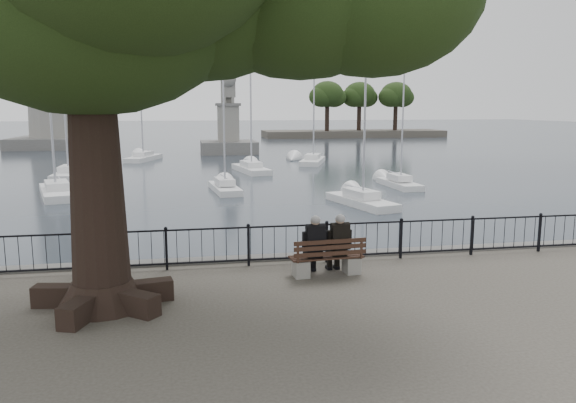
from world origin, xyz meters
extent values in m
cube|color=#585654|center=(0.00, 3.00, -0.50)|extent=(200.00, 0.40, 1.20)
plane|color=#1F262F|center=(0.00, 103.00, -1.00)|extent=(260.00, 260.00, 0.00)
cube|color=black|center=(0.00, 2.50, 0.98)|extent=(22.00, 0.04, 0.04)
cube|color=black|center=(0.00, 2.50, 0.15)|extent=(22.00, 0.04, 0.04)
cube|color=slate|center=(0.10, 1.37, 0.20)|extent=(0.37, 0.46, 0.39)
cube|color=slate|center=(1.36, 1.46, 0.20)|extent=(0.37, 0.46, 0.39)
cube|color=black|center=(0.73, 1.41, 0.43)|extent=(1.77, 0.61, 0.04)
cube|color=black|center=(0.75, 1.15, 0.72)|extent=(1.74, 0.17, 0.39)
cube|color=black|center=(0.42, 1.40, 0.55)|extent=(0.37, 0.32, 0.23)
cube|color=black|center=(0.43, 1.30, 0.92)|extent=(0.44, 0.26, 0.58)
sphere|color=tan|center=(0.43, 1.33, 1.32)|extent=(0.22, 0.22, 0.22)
ellipsoid|color=#999595|center=(0.43, 1.31, 1.36)|extent=(0.23, 0.23, 0.20)
cube|color=black|center=(0.40, 1.68, 0.22)|extent=(0.34, 0.45, 0.43)
cube|color=black|center=(1.03, 1.45, 0.55)|extent=(0.37, 0.32, 0.23)
cube|color=black|center=(1.03, 1.34, 0.92)|extent=(0.44, 0.26, 0.58)
sphere|color=tan|center=(1.03, 1.38, 1.32)|extent=(0.22, 0.22, 0.22)
ellipsoid|color=#999595|center=(1.03, 1.36, 1.36)|extent=(0.23, 0.23, 0.20)
cube|color=black|center=(1.00, 1.73, 0.22)|extent=(0.34, 0.45, 0.43)
cone|color=black|center=(-4.17, 0.15, 0.26)|extent=(1.80, 1.80, 0.53)
cone|color=black|center=(-4.17, 0.15, 3.17)|extent=(1.16, 1.16, 6.34)
cube|color=#585654|center=(-18.00, 62.00, -0.40)|extent=(10.26, 10.26, 1.40)
cone|color=slate|center=(-18.00, 62.00, 12.31)|extent=(6.57, 6.57, 24.62)
cube|color=#585654|center=(2.00, 50.00, -0.40)|extent=(5.92, 5.92, 1.40)
cube|color=slate|center=(2.00, 50.00, 2.07)|extent=(2.17, 2.56, 3.95)
cube|color=#585654|center=(2.00, 50.00, 4.20)|extent=(2.56, 2.95, 0.30)
cube|color=slate|center=(2.00, 50.30, 5.04)|extent=(1.28, 2.17, 1.38)
cube|color=slate|center=(2.00, 49.31, 5.73)|extent=(1.48, 0.99, 1.58)
sphere|color=slate|center=(2.00, 48.92, 6.81)|extent=(1.68, 1.68, 1.68)
cube|color=white|center=(-9.65, 21.74, -0.90)|extent=(3.12, 6.01, 0.64)
cube|color=white|center=(-9.65, 21.74, -0.40)|extent=(1.78, 2.59, 0.48)
cylinder|color=#B0B0B9|center=(-9.65, 21.42, 4.43)|extent=(0.13, 0.13, 10.06)
cube|color=white|center=(-0.31, 21.86, -0.90)|extent=(1.77, 4.79, 0.52)
cube|color=white|center=(-0.31, 21.86, -0.40)|extent=(1.14, 1.99, 0.39)
cylinder|color=#B0B0B9|center=(-0.31, 21.60, 4.17)|extent=(0.10, 0.10, 9.55)
cube|color=white|center=(6.18, 15.89, -0.90)|extent=(2.61, 5.22, 0.56)
cube|color=white|center=(6.18, 15.89, -0.40)|extent=(1.50, 2.24, 0.42)
cylinder|color=#B0B0B9|center=(6.18, 15.61, 4.39)|extent=(0.11, 0.11, 9.97)
cube|color=white|center=(10.55, 21.91, -0.90)|extent=(1.48, 4.68, 0.51)
cube|color=white|center=(10.55, 21.91, -0.40)|extent=(1.02, 1.92, 0.39)
cylinder|color=#B0B0B9|center=(10.55, 21.65, 3.52)|extent=(0.10, 0.10, 8.24)
cube|color=white|center=(-10.72, 30.71, -0.90)|extent=(1.69, 5.70, 0.63)
cube|color=white|center=(-10.72, 30.71, -0.40)|extent=(1.20, 2.33, 0.47)
cylinder|color=#B0B0B9|center=(-10.72, 30.40, 5.40)|extent=(0.13, 0.13, 12.00)
cube|color=white|center=(2.35, 31.62, -0.90)|extent=(2.57, 5.92, 0.64)
cube|color=white|center=(2.35, 31.62, -0.40)|extent=(1.56, 2.50, 0.48)
cylinder|color=#B0B0B9|center=(2.35, 31.30, 5.08)|extent=(0.13, 0.13, 11.35)
cube|color=white|center=(8.45, 37.17, -0.90)|extent=(3.51, 6.07, 0.65)
cube|color=white|center=(8.45, 37.17, -0.40)|extent=(1.93, 2.65, 0.49)
cylinder|color=#B0B0B9|center=(8.45, 36.84, 4.09)|extent=(0.13, 0.13, 9.37)
cube|color=white|center=(-6.46, 42.80, -0.90)|extent=(3.26, 5.94, 0.64)
cube|color=white|center=(-6.46, 42.80, -0.40)|extent=(1.82, 2.58, 0.48)
cylinder|color=#B0B0B9|center=(-6.46, 42.48, 5.59)|extent=(0.13, 0.13, 12.37)
cube|color=#413D36|center=(25.00, 80.00, -0.50)|extent=(30.00, 8.00, 1.20)
cylinder|color=black|center=(20.00, 78.00, 2.00)|extent=(0.70, 0.70, 4.00)
ellipsoid|color=black|center=(20.00, 78.00, 6.00)|extent=(5.20, 5.20, 4.16)
cylinder|color=black|center=(26.00, 80.00, 2.00)|extent=(0.70, 0.70, 4.00)
ellipsoid|color=black|center=(26.00, 80.00, 6.00)|extent=(5.20, 5.20, 4.16)
cylinder|color=black|center=(32.00, 79.00, 2.00)|extent=(0.70, 0.70, 4.00)
ellipsoid|color=black|center=(32.00, 79.00, 6.00)|extent=(5.20, 5.20, 4.16)
camera|label=1|loc=(-2.43, -11.03, 3.91)|focal=35.00mm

